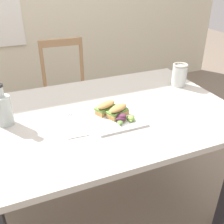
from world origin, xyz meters
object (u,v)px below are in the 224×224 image
at_px(chair_wooden_far, 67,92).
at_px(sandwich_half_back, 106,107).
at_px(dining_table, 108,131).
at_px(bottle_cold_brew, 4,111).
at_px(mason_jar_iced_tea, 179,76).
at_px(fork_on_napkin, 72,121).
at_px(sandwich_half_front, 118,111).
at_px(plate_lunch, 115,118).

xyz_separation_m(chair_wooden_far, sandwich_half_back, (-0.02, -0.98, 0.33)).
distance_m(dining_table, bottle_cold_brew, 0.53).
xyz_separation_m(dining_table, chair_wooden_far, (0.01, 0.96, -0.17)).
relative_size(sandwich_half_back, bottle_cold_brew, 0.61).
distance_m(dining_table, sandwich_half_back, 0.16).
xyz_separation_m(sandwich_half_back, mason_jar_iced_tea, (0.56, 0.17, 0.02)).
distance_m(fork_on_napkin, mason_jar_iced_tea, 0.76).
bearing_deg(sandwich_half_front, sandwich_half_back, 125.82).
xyz_separation_m(dining_table, bottle_cold_brew, (-0.49, 0.07, 0.19)).
bearing_deg(sandwich_half_front, mason_jar_iced_tea, 23.79).
relative_size(plate_lunch, bottle_cold_brew, 1.19).
bearing_deg(sandwich_half_front, dining_table, 108.08).
bearing_deg(sandwich_half_front, bottle_cold_brew, 163.77).
height_order(fork_on_napkin, mason_jar_iced_tea, mason_jar_iced_tea).
bearing_deg(plate_lunch, dining_table, 94.10).
relative_size(sandwich_half_front, sandwich_half_back, 1.00).
distance_m(chair_wooden_far, sandwich_half_back, 1.04).
height_order(chair_wooden_far, fork_on_napkin, chair_wooden_far).
height_order(sandwich_half_back, bottle_cold_brew, bottle_cold_brew).
distance_m(dining_table, plate_lunch, 0.15).
distance_m(sandwich_half_back, bottle_cold_brew, 0.48).
xyz_separation_m(sandwich_half_front, sandwich_half_back, (-0.04, 0.06, 0.00)).
bearing_deg(bottle_cold_brew, chair_wooden_far, 60.76).
xyz_separation_m(sandwich_half_front, mason_jar_iced_tea, (0.52, 0.23, 0.02)).
relative_size(sandwich_half_back, fork_on_napkin, 0.67).
relative_size(dining_table, sandwich_half_front, 10.52).
height_order(sandwich_half_back, mason_jar_iced_tea, mason_jar_iced_tea).
bearing_deg(chair_wooden_far, plate_lunch, -90.06).
bearing_deg(fork_on_napkin, dining_table, 8.57).
height_order(sandwich_half_back, fork_on_napkin, sandwich_half_back).
xyz_separation_m(fork_on_napkin, bottle_cold_brew, (-0.29, 0.10, 0.06)).
relative_size(chair_wooden_far, sandwich_half_back, 6.98).
distance_m(sandwich_half_front, fork_on_napkin, 0.23).
height_order(dining_table, sandwich_half_front, sandwich_half_front).
height_order(dining_table, plate_lunch, plate_lunch).
relative_size(fork_on_napkin, mason_jar_iced_tea, 1.34).
distance_m(fork_on_napkin, bottle_cold_brew, 0.32).
bearing_deg(sandwich_half_back, plate_lunch, -71.26).
bearing_deg(chair_wooden_far, sandwich_half_back, -91.38).
distance_m(plate_lunch, sandwich_half_back, 0.08).
bearing_deg(sandwich_half_back, dining_table, 49.71).
height_order(plate_lunch, bottle_cold_brew, bottle_cold_brew).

